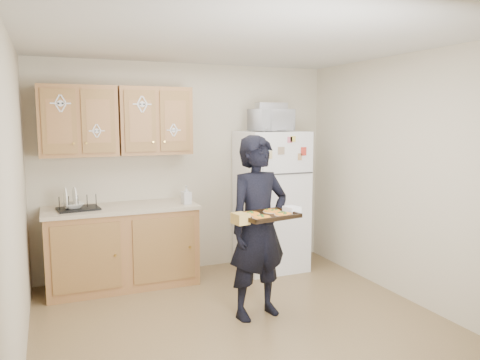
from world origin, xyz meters
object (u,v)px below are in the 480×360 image
baking_tray (267,216)px  refrigerator (271,201)px  person (258,227)px  microwave (271,120)px  dish_rack (78,202)px

baking_tray → refrigerator: bearing=52.2°
person → baking_tray: bearing=-111.0°
refrigerator → person: bearing=-120.8°
baking_tray → microwave: 1.86m
refrigerator → dish_rack: size_ratio=4.11×
refrigerator → person: 1.45m
person → microwave: (0.71, 1.20, 0.98)m
refrigerator → microwave: size_ratio=3.55×
baking_tray → dish_rack: (-1.45, 1.57, -0.04)m
refrigerator → baking_tray: 1.75m
dish_rack → baking_tray: bearing=-47.4°
person → dish_rack: person is taller
dish_rack → person: bearing=-40.4°
person → dish_rack: 1.98m
person → baking_tray: person is taller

